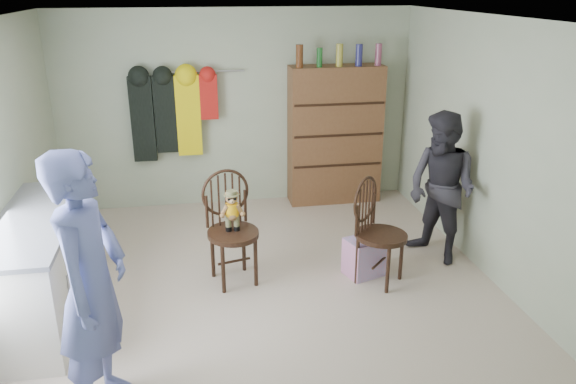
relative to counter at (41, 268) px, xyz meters
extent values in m
plane|color=beige|center=(1.95, 0.00, -0.47)|extent=(5.00, 5.00, 0.00)
plane|color=#B3BB9D|center=(1.95, 2.50, 0.78)|extent=(4.50, 0.00, 4.50)
plane|color=#B3BB9D|center=(4.20, 0.00, 0.78)|extent=(0.00, 5.00, 5.00)
plane|color=white|center=(1.95, 0.00, 2.03)|extent=(5.00, 5.00, 0.00)
cube|color=silver|center=(0.00, 0.00, -0.02)|extent=(0.60, 1.80, 0.90)
cube|color=slate|center=(0.00, 0.00, 0.45)|extent=(0.64, 1.86, 0.04)
cylinder|color=#99999E|center=(0.31, -0.45, 0.07)|extent=(0.02, 0.02, 0.14)
cylinder|color=#99999E|center=(0.31, 0.45, 0.07)|extent=(0.02, 0.02, 0.14)
cylinder|color=black|center=(1.68, 0.31, 0.04)|extent=(0.60, 0.60, 0.05)
cylinder|color=black|center=(1.56, 0.11, -0.23)|extent=(0.04, 0.04, 0.49)
cylinder|color=black|center=(1.88, 0.19, -0.23)|extent=(0.04, 0.04, 0.49)
cylinder|color=black|center=(1.48, 0.44, -0.23)|extent=(0.04, 0.04, 0.49)
cylinder|color=black|center=(1.80, 0.52, -0.23)|extent=(0.04, 0.04, 0.49)
torus|color=black|center=(1.64, 0.50, 0.40)|extent=(0.47, 0.14, 0.48)
cylinder|color=black|center=(1.45, 0.44, 0.23)|extent=(0.03, 0.03, 0.33)
cylinder|color=black|center=(1.83, 0.54, 0.23)|extent=(0.03, 0.03, 0.33)
cylinder|color=#F5AD0F|center=(1.68, 0.33, 0.28)|extent=(0.13, 0.13, 0.12)
cylinder|color=#475128|center=(1.68, 0.33, 0.16)|extent=(0.08, 0.08, 0.19)
sphere|color=#9E7042|center=(1.68, 0.33, 0.40)|extent=(0.12, 0.12, 0.12)
cylinder|color=#475128|center=(1.68, 0.33, 0.46)|extent=(0.10, 0.10, 0.04)
cube|color=black|center=(1.68, 0.28, 0.41)|extent=(0.08, 0.01, 0.02)
cylinder|color=black|center=(3.09, 0.06, 0.02)|extent=(0.67, 0.67, 0.05)
cylinder|color=black|center=(3.09, -0.17, -0.24)|extent=(0.04, 0.04, 0.47)
cylinder|color=black|center=(3.31, 0.06, -0.24)|extent=(0.04, 0.04, 0.47)
cylinder|color=black|center=(2.86, 0.06, -0.24)|extent=(0.04, 0.04, 0.47)
cylinder|color=black|center=(3.07, 0.28, -0.24)|extent=(0.04, 0.04, 0.47)
torus|color=black|center=(2.95, 0.19, 0.36)|extent=(0.34, 0.35, 0.46)
cylinder|color=black|center=(2.83, 0.04, 0.20)|extent=(0.03, 0.03, 0.31)
cylinder|color=black|center=(3.09, 0.31, 0.20)|extent=(0.03, 0.03, 0.31)
cube|color=pink|center=(2.99, 0.22, -0.28)|extent=(0.44, 0.39, 0.39)
imported|color=#545B9A|center=(0.65, -1.25, 0.46)|extent=(0.58, 0.76, 1.86)
imported|color=#2D2B33|center=(3.84, 0.43, 0.32)|extent=(0.88, 0.96, 1.59)
cube|color=brown|center=(3.20, 2.30, 0.43)|extent=(1.20, 0.38, 1.80)
cube|color=black|center=(3.20, 2.11, 0.08)|extent=(1.16, 0.02, 0.03)
cube|color=black|center=(3.20, 2.11, 0.48)|extent=(1.16, 0.02, 0.03)
cube|color=black|center=(3.20, 2.11, 0.88)|extent=(1.16, 0.02, 0.03)
cylinder|color=#592D14|center=(2.70, 2.20, 1.47)|extent=(0.09, 0.09, 0.28)
cylinder|color=#19591E|center=(2.95, 2.20, 1.44)|extent=(0.07, 0.07, 0.23)
cylinder|color=#A59933|center=(3.20, 2.20, 1.47)|extent=(0.08, 0.08, 0.28)
cylinder|color=navy|center=(3.45, 2.20, 1.46)|extent=(0.09, 0.09, 0.27)
cylinder|color=#8C3F59|center=(3.70, 2.20, 1.46)|extent=(0.08, 0.08, 0.27)
cylinder|color=#99999E|center=(1.55, 2.44, 1.28)|extent=(1.00, 0.02, 0.02)
cube|color=black|center=(0.77, 2.38, 0.72)|extent=(0.28, 0.10, 1.05)
cube|color=black|center=(1.05, 2.38, 0.77)|extent=(0.26, 0.10, 0.95)
cube|color=yellow|center=(1.33, 2.38, 0.75)|extent=(0.30, 0.10, 1.00)
cube|color=red|center=(1.59, 2.38, 0.97)|extent=(0.22, 0.10, 0.55)
camera|label=1|loc=(1.34, -4.61, 2.31)|focal=35.00mm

